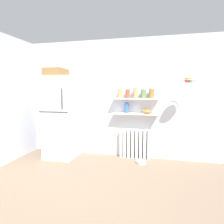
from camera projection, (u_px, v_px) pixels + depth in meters
The scene contains 15 objects.
ground_plane at pixel (105, 189), 2.85m from camera, with size 7.04×7.04×0.00m, color #7A6651.
back_wall at pixel (123, 99), 4.20m from camera, with size 7.04×0.10×2.60m, color silver.
refrigerator at pixel (61, 115), 4.16m from camera, with size 0.66×0.71×1.96m.
radiator at pixel (135, 144), 4.12m from camera, with size 0.67×0.12×0.65m.
wall_shelf_lower at pixel (135, 114), 4.01m from camera, with size 0.98×0.22×0.03m, color white.
wall_shelf_upper at pixel (135, 99), 3.97m from camera, with size 0.98×0.22×0.03m, color white.
storage_jar_0 at pixel (120, 93), 4.04m from camera, with size 0.10×0.10×0.21m.
storage_jar_1 at pixel (128, 93), 4.00m from camera, with size 0.09×0.09×0.20m.
storage_jar_2 at pixel (135, 93), 3.96m from camera, with size 0.09×0.09×0.23m.
storage_jar_3 at pixel (143, 94), 3.92m from camera, with size 0.11×0.11×0.19m.
storage_jar_4 at pixel (152, 93), 3.88m from camera, with size 0.11×0.11×0.21m.
vase at pixel (126, 108), 4.04m from camera, with size 0.09×0.09×0.23m, color #38609E.
shelf_bowl at pixel (147, 111), 3.95m from camera, with size 0.19×0.19×0.08m, color orange.
pet_food_bowl at pixel (141, 162), 3.85m from camera, with size 0.21×0.21×0.05m, color #B7B7BC.
hanging_fruit_basket at pixel (188, 80), 3.40m from camera, with size 0.32×0.32×0.10m.
Camera 1 is at (0.73, -2.10, 1.49)m, focal length 30.04 mm.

